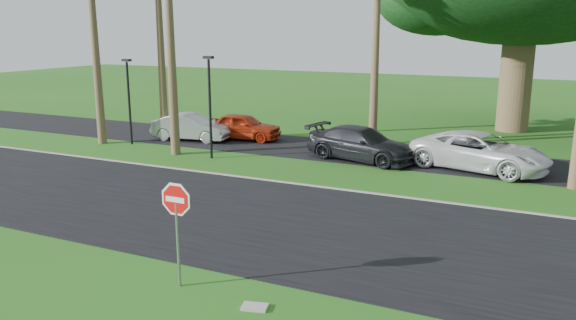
# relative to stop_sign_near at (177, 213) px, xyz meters

# --- Properties ---
(ground) EXTENTS (120.00, 120.00, 0.00)m
(ground) POSITION_rel_stop_sign_near_xyz_m (-0.50, 3.00, -1.77)
(ground) COLOR #245816
(ground) RESTS_ON ground
(road) EXTENTS (120.00, 8.00, 0.02)m
(road) POSITION_rel_stop_sign_near_xyz_m (-0.50, 5.00, -1.76)
(road) COLOR black
(road) RESTS_ON ground
(parking_strip) EXTENTS (120.00, 5.00, 0.02)m
(parking_strip) POSITION_rel_stop_sign_near_xyz_m (-0.50, 15.50, -1.76)
(parking_strip) COLOR black
(parking_strip) RESTS_ON ground
(curb) EXTENTS (120.00, 0.12, 0.06)m
(curb) POSITION_rel_stop_sign_near_xyz_m (-0.50, 9.05, -1.74)
(curb) COLOR gray
(curb) RESTS_ON ground
(stop_sign_near) EXTENTS (1.05, 0.07, 2.62)m
(stop_sign_near) POSITION_rel_stop_sign_near_xyz_m (0.00, 0.00, 0.00)
(stop_sign_near) COLOR gray
(stop_sign_near) RESTS_ON ground
(streetlight_left) EXTENTS (0.45, 0.25, 4.34)m
(streetlight_left) POSITION_rel_stop_sign_near_xyz_m (-12.00, 12.50, 0.72)
(streetlight_left) COLOR black
(streetlight_left) RESTS_ON ground
(streetlight_right) EXTENTS (0.45, 0.25, 4.64)m
(streetlight_right) POSITION_rel_stop_sign_near_xyz_m (-6.50, 11.50, 0.88)
(streetlight_right) COLOR black
(streetlight_right) RESTS_ON ground
(car_silver) EXTENTS (4.40, 2.01, 1.40)m
(car_silver) POSITION_rel_stop_sign_near_xyz_m (-9.74, 14.62, -1.07)
(car_silver) COLOR #A4A6AB
(car_silver) RESTS_ON ground
(car_red) EXTENTS (4.27, 2.10, 1.40)m
(car_red) POSITION_rel_stop_sign_near_xyz_m (-7.36, 15.97, -1.07)
(car_red) COLOR #A4260D
(car_red) RESTS_ON ground
(car_dark) EXTENTS (5.45, 3.12, 1.49)m
(car_dark) POSITION_rel_stop_sign_near_xyz_m (-0.13, 14.01, -1.03)
(car_dark) COLOR black
(car_dark) RESTS_ON ground
(car_minivan) EXTENTS (6.09, 3.89, 1.56)m
(car_minivan) POSITION_rel_stop_sign_near_xyz_m (4.95, 14.38, -0.99)
(car_minivan) COLOR silver
(car_minivan) RESTS_ON ground
(utility_slab) EXTENTS (0.62, 0.47, 0.06)m
(utility_slab) POSITION_rel_stop_sign_near_xyz_m (2.09, -0.21, -1.74)
(utility_slab) COLOR #9A9B93
(utility_slab) RESTS_ON ground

